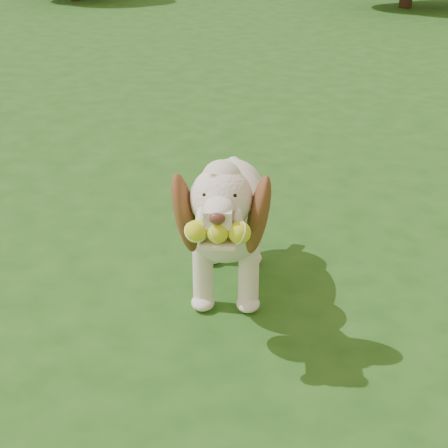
% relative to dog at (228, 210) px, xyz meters
% --- Properties ---
extents(ground, '(80.00, 80.00, 0.00)m').
position_rel_dog_xyz_m(ground, '(-0.03, 0.48, -0.41)').
color(ground, '#1F4D16').
rests_on(ground, ground).
extents(dog, '(0.62, 1.17, 0.77)m').
position_rel_dog_xyz_m(dog, '(0.00, 0.00, 0.00)').
color(dog, white).
rests_on(dog, ground).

